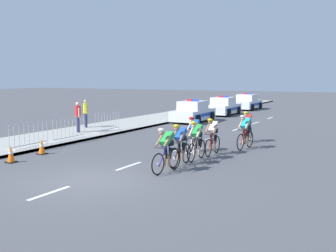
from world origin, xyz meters
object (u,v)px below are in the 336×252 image
at_px(cyclist_lead, 166,149).
at_px(crowd_barrier_middle, 69,129).
at_px(traffic_cone_mid, 42,147).
at_px(traffic_cone_near, 11,154).
at_px(cyclist_sixth, 245,131).
at_px(cyclist_seventh, 247,126).
at_px(cyclist_fifth, 194,133).
at_px(spectator_middle, 78,115).
at_px(police_car_third, 247,102).
at_px(cyclist_second, 180,144).
at_px(spectator_closest, 86,112).
at_px(crowd_barrier_front, 29,135).
at_px(police_car_nearest, 193,112).
at_px(cyclist_fourth, 212,136).
at_px(police_car_second, 223,107).
at_px(cyclist_third, 196,140).
at_px(crowd_barrier_rear, 108,122).

distance_m(cyclist_lead, crowd_barrier_middle, 8.18).
bearing_deg(traffic_cone_mid, traffic_cone_near, -83.10).
distance_m(cyclist_sixth, cyclist_seventh, 1.96).
bearing_deg(cyclist_lead, cyclist_seventh, 86.85).
relative_size(cyclist_fifth, cyclist_sixth, 1.00).
bearing_deg(spectator_middle, traffic_cone_near, -68.74).
relative_size(cyclist_fifth, crowd_barrier_middle, 0.74).
bearing_deg(cyclist_fifth, crowd_barrier_middle, -176.86).
bearing_deg(police_car_third, traffic_cone_mid, -90.73).
height_order(cyclist_second, cyclist_sixth, same).
relative_size(cyclist_fifth, spectator_closest, 1.03).
bearing_deg(police_car_third, cyclist_lead, -78.20).
height_order(traffic_cone_mid, spectator_closest, spectator_closest).
relative_size(police_car_third, spectator_closest, 2.63).
bearing_deg(crowd_barrier_middle, cyclist_fifth, 3.14).
bearing_deg(police_car_third, crowd_barrier_front, -93.48).
xyz_separation_m(cyclist_fifth, cyclist_sixth, (1.70, 1.72, 0.00)).
distance_m(police_car_nearest, traffic_cone_mid, 14.34).
bearing_deg(cyclist_fourth, spectator_closest, 156.68).
bearing_deg(police_car_second, crowd_barrier_middle, -95.19).
bearing_deg(cyclist_third, cyclist_fifth, 117.09).
relative_size(crowd_barrier_front, crowd_barrier_rear, 1.00).
height_order(crowd_barrier_front, spectator_closest, spectator_closest).
relative_size(cyclist_lead, cyclist_sixth, 1.00).
xyz_separation_m(spectator_closest, spectator_middle, (1.06, -2.01, 0.00)).
distance_m(cyclist_third, police_car_third, 25.85).
height_order(cyclist_fourth, crowd_barrier_middle, cyclist_fourth).
bearing_deg(cyclist_fifth, cyclist_lead, -78.89).
relative_size(cyclist_fourth, crowd_barrier_rear, 0.74).
relative_size(cyclist_fourth, crowd_barrier_middle, 0.74).
xyz_separation_m(police_car_second, spectator_closest, (-4.01, -12.97, 0.40)).
relative_size(police_car_nearest, police_car_third, 1.01).
distance_m(cyclist_fourth, cyclist_seventh, 3.92).
relative_size(cyclist_seventh, crowd_barrier_rear, 0.74).
height_order(cyclist_fourth, cyclist_seventh, same).
bearing_deg(spectator_closest, spectator_middle, -62.05).
bearing_deg(cyclist_second, cyclist_fourth, 84.23).
bearing_deg(cyclist_seventh, spectator_closest, 177.87).
distance_m(cyclist_second, cyclist_sixth, 4.61).
xyz_separation_m(cyclist_lead, cyclist_fifth, (-0.78, 4.00, 0.00)).
bearing_deg(police_car_third, cyclist_sixth, -73.01).
height_order(police_car_third, crowd_barrier_middle, police_car_third).
xyz_separation_m(police_car_nearest, spectator_middle, (-2.95, -8.89, 0.40)).
distance_m(cyclist_fifth, crowd_barrier_rear, 7.38).
height_order(cyclist_third, cyclist_seventh, same).
relative_size(cyclist_lead, cyclist_third, 1.00).
distance_m(cyclist_lead, police_car_third, 28.15).
xyz_separation_m(crowd_barrier_middle, traffic_cone_near, (1.45, -4.91, -0.34)).
height_order(traffic_cone_mid, spectator_middle, spectator_middle).
distance_m(police_car_nearest, crowd_barrier_front, 13.87).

